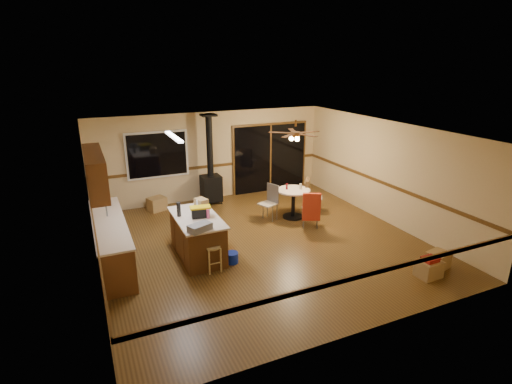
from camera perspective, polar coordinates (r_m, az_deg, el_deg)
floor at (r=9.28m, az=0.76°, el=-7.29°), size 7.00×7.00×0.00m
ceiling at (r=8.48m, az=0.84°, el=8.74°), size 7.00×7.00×0.00m
wall_back at (r=11.94m, az=-6.32°, el=5.14°), size 7.00×0.00×7.00m
wall_front at (r=6.05m, az=15.10°, el=-9.12°), size 7.00×0.00×7.00m
wall_left at (r=8.05m, az=-22.45°, el=-2.84°), size 0.00×7.00×7.00m
wall_right at (r=10.69m, az=18.09°, el=2.74°), size 0.00×7.00×7.00m
chair_rail at (r=8.89m, az=0.79°, el=-1.48°), size 7.00×7.00×0.08m
window at (r=11.47m, az=-13.92°, el=5.18°), size 1.72×0.10×1.32m
sliding_door at (r=12.65m, az=2.02°, el=4.83°), size 2.52×0.10×2.10m
lower_cabinets at (r=8.85m, az=-19.97°, el=-6.75°), size 0.60×3.00×0.86m
countertop at (r=8.67m, az=-20.30°, el=-4.06°), size 0.64×3.04×0.04m
upper_cabinets at (r=8.55m, az=-21.99°, el=2.65°), size 0.35×2.00×0.80m
kitchen_island at (r=8.62m, az=-8.36°, el=-6.28°), size 0.88×1.68×0.90m
wood_stove at (r=11.61m, az=-6.47°, el=1.83°), size 0.55×0.50×2.52m
ceiling_fan at (r=10.15m, az=5.64°, el=8.05°), size 0.24×0.24×0.55m
fluorescent_strip at (r=8.19m, az=-11.67°, el=7.74°), size 0.10×1.20×0.04m
toolbox_grey at (r=7.74m, az=-8.02°, el=-5.03°), size 0.51×0.40×0.14m
toolbox_black at (r=8.38m, az=-7.95°, el=-2.93°), size 0.39×0.25×0.20m
toolbox_yellow_lid at (r=8.34m, az=-7.99°, el=-2.18°), size 0.45×0.29×0.03m
box_on_island at (r=8.95m, az=-7.82°, el=-1.53°), size 0.29×0.34×0.19m
bottle_dark at (r=8.49m, az=-10.97°, el=-2.45°), size 0.09×0.09×0.30m
bottle_pink at (r=8.30m, az=-6.87°, el=-3.10°), size 0.08×0.08×0.20m
bottle_white at (r=8.91m, az=-8.32°, el=-1.69°), size 0.08×0.08×0.19m
bar_stool at (r=8.07m, az=-6.14°, el=-9.40°), size 0.36×0.36×0.55m
blue_bucket at (r=8.42m, az=-3.47°, el=-9.33°), size 0.34×0.34×0.22m
dining_table at (r=10.58m, az=5.35°, el=-0.94°), size 0.87×0.87×0.78m
glass_red at (r=10.49m, az=4.43°, el=0.80°), size 0.07×0.07×0.16m
glass_cream at (r=10.52m, az=6.40°, el=0.79°), size 0.08×0.08×0.15m
chair_left at (r=10.41m, az=2.10°, el=-0.86°), size 0.52×0.52×0.51m
chair_near at (r=9.87m, az=7.93°, el=-2.08°), size 0.58×0.60×0.70m
chair_right at (r=10.95m, az=7.48°, el=0.03°), size 0.62×0.61×0.70m
box_under_window at (r=11.48m, az=-13.97°, el=-1.66°), size 0.57×0.51×0.37m
box_corner_a at (r=8.57m, az=23.45°, el=-10.01°), size 0.45×0.38×0.34m
box_corner_b at (r=8.99m, az=24.57°, el=-8.80°), size 0.47×0.43×0.34m
box_small_red at (r=8.48m, az=23.63°, el=-8.78°), size 0.29×0.25×0.08m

